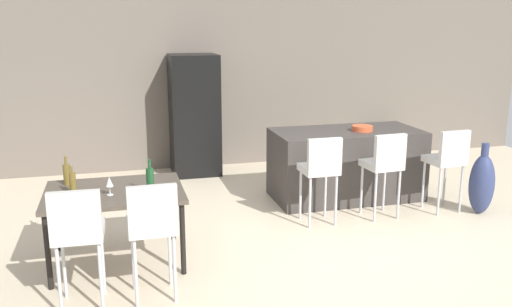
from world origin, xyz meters
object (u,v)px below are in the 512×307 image
bar_chair_right (448,157)px  fruit_bowl (362,128)px  potted_plant (390,139)px  wine_glass_left (109,182)px  dining_chair_far (152,222)px  bar_chair_left (321,166)px  wine_bottle_inner (73,183)px  floor_vase (482,184)px  dining_table (115,197)px  wine_bottle_right (150,180)px  bar_chair_middle (384,162)px  dining_chair_near (78,229)px  refrigerator (194,115)px  wine_bottle_middle (67,174)px  kitchen_island (346,164)px

bar_chair_right → fruit_bowl: size_ratio=3.85×
potted_plant → wine_glass_left: bearing=-145.5°
dining_chair_far → potted_plant: (4.30, 3.90, -0.34)m
bar_chair_left → wine_bottle_inner: (-2.68, -0.48, 0.15)m
bar_chair_left → potted_plant: bearing=48.4°
potted_plant → floor_vase: bearing=-94.9°
dining_table → wine_bottle_right: 0.42m
bar_chair_middle → potted_plant: 2.99m
bar_chair_middle → dining_chair_near: size_ratio=1.00×
wine_bottle_right → bar_chair_middle: bearing=12.8°
bar_chair_middle → refrigerator: size_ratio=0.57×
bar_chair_right → dining_table: (-3.96, -0.47, -0.02)m
wine_bottle_inner → refrigerator: bearing=62.3°
wine_bottle_right → potted_plant: size_ratio=0.53×
bar_chair_right → potted_plant: bar_chair_right is taller
dining_chair_far → floor_vase: bearing=15.9°
dining_chair_far → wine_bottle_middle: (-0.74, 1.16, 0.15)m
wine_bottle_inner → refrigerator: size_ratio=0.15×
bar_chair_middle → refrigerator: (-1.87, 2.58, 0.22)m
dining_chair_far → bar_chair_left: bearing=33.4°
bar_chair_middle → dining_table: (-3.11, -0.47, -0.02)m
dining_table → wine_glass_left: size_ratio=7.49×
dining_chair_far → wine_glass_left: bearing=114.9°
bar_chair_middle → dining_chair_near: same height
bar_chair_middle → floor_vase: bar_chair_middle is taller
wine_bottle_inner → fruit_bowl: 3.77m
bar_chair_left → refrigerator: bearing=112.5°
wine_bottle_middle → wine_bottle_inner: size_ratio=1.08×
wine_bottle_inner → wine_bottle_right: 0.72m
kitchen_island → wine_bottle_right: 3.08m
wine_bottle_inner → kitchen_island: bearing=21.6°
fruit_bowl → potted_plant: (1.41, 1.80, -0.59)m
dining_chair_near → potted_plant: dining_chair_near is taller
bar_chair_right → bar_chair_left: bearing=-180.0°
wine_bottle_right → floor_vase: bearing=6.6°
dining_chair_near → refrigerator: 4.20m
wine_bottle_right → wine_bottle_middle: bearing=148.9°
bar_chair_middle → dining_chair_far: bearing=-154.8°
wine_bottle_inner → bar_chair_right: bearing=6.4°
fruit_bowl → wine_bottle_inner: bearing=-160.5°
bar_chair_right → bar_chair_middle: bearing=180.0°
dining_chair_near → wine_bottle_inner: dining_chair_near is taller
wine_bottle_middle → wine_glass_left: (0.41, -0.45, 0.01)m
bar_chair_left → dining_chair_far: size_ratio=1.00×
bar_chair_left → wine_bottle_inner: 2.72m
kitchen_island → floor_vase: bearing=-37.1°
dining_chair_far → refrigerator: size_ratio=0.57×
dining_table → floor_vase: floor_vase is taller
bar_chair_right → wine_bottle_inner: bearing=-173.6°
bar_chair_middle → wine_bottle_right: (-2.78, -0.63, 0.17)m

